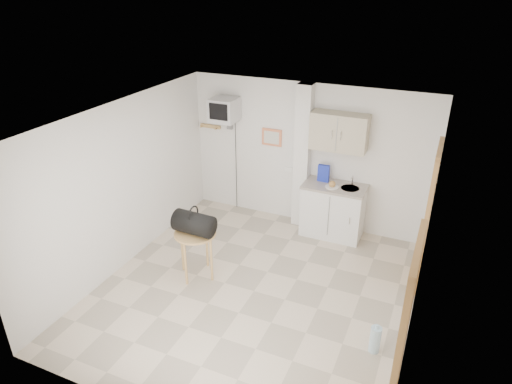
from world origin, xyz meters
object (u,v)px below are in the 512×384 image
at_px(duffel_bag, 194,223).
at_px(water_bottle, 375,339).
at_px(crt_television, 224,111).
at_px(round_table, 195,239).

height_order(duffel_bag, water_bottle, duffel_bag).
relative_size(duffel_bag, water_bottle, 1.51).
distance_m(crt_television, round_table, 2.45).
relative_size(round_table, duffel_bag, 1.23).
bearing_deg(round_table, duffel_bag, -75.31).
bearing_deg(duffel_bag, round_table, 107.19).
height_order(crt_television, round_table, crt_television).
relative_size(crt_television, round_table, 2.95).
xyz_separation_m(duffel_bag, water_bottle, (2.69, -0.46, -0.72)).
height_order(crt_television, water_bottle, crt_television).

